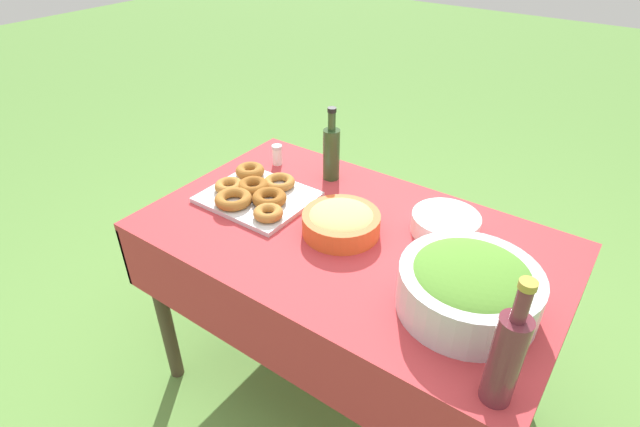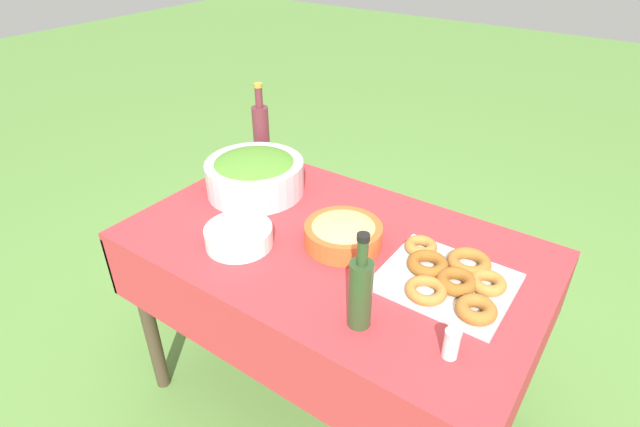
% 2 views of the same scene
% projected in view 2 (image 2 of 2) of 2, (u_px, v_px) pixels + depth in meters
% --- Properties ---
extents(ground_plane, '(14.00, 14.00, 0.00)m').
position_uv_depth(ground_plane, '(330.00, 396.00, 1.90)').
color(ground_plane, '#609342').
extents(picnic_table, '(1.26, 0.77, 0.72)m').
position_uv_depth(picnic_table, '(333.00, 269.00, 1.57)').
color(picnic_table, '#B73338').
rests_on(picnic_table, ground_plane).
extents(salad_bowl, '(0.34, 0.34, 0.14)m').
position_uv_depth(salad_bowl, '(255.00, 173.00, 1.75)').
color(salad_bowl, silver).
rests_on(salad_bowl, picnic_table).
extents(pasta_bowl, '(0.23, 0.23, 0.08)m').
position_uv_depth(pasta_bowl, '(343.00, 233.00, 1.49)').
color(pasta_bowl, '#E05B28').
rests_on(pasta_bowl, picnic_table).
extents(donut_platter, '(0.36, 0.33, 0.05)m').
position_uv_depth(donut_platter, '(450.00, 278.00, 1.34)').
color(donut_platter, silver).
rests_on(donut_platter, picnic_table).
extents(plate_stack, '(0.20, 0.20, 0.06)m').
position_uv_depth(plate_stack, '(239.00, 236.00, 1.49)').
color(plate_stack, white).
rests_on(plate_stack, picnic_table).
extents(olive_oil_bottle, '(0.06, 0.06, 0.26)m').
position_uv_depth(olive_oil_bottle, '(360.00, 291.00, 1.17)').
color(olive_oil_bottle, '#2D4723').
rests_on(olive_oil_bottle, picnic_table).
extents(wine_bottle, '(0.06, 0.06, 0.31)m').
position_uv_depth(wine_bottle, '(261.00, 131.00, 1.94)').
color(wine_bottle, maroon).
rests_on(wine_bottle, picnic_table).
extents(salt_shaker, '(0.04, 0.04, 0.08)m').
position_uv_depth(salt_shaker, '(451.00, 344.00, 1.12)').
color(salt_shaker, white).
rests_on(salt_shaker, picnic_table).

